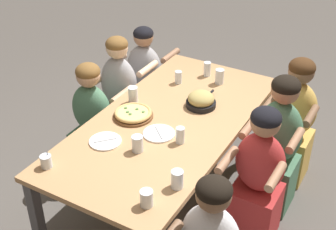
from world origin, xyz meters
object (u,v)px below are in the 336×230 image
Objects in this scene: drinking_glass_b at (207,70)px; drinking_glass_c at (147,199)px; diner_near_right at (292,125)px; diner_near_center at (258,180)px; empty_plate_b at (159,133)px; cocktail_glass_blue at (46,162)px; drinking_glass_d at (220,77)px; empty_plate_a at (105,141)px; drinking_glass_h at (133,96)px; diner_far_right at (145,85)px; drinking_glass_g at (177,180)px; diner_far_midright at (121,101)px; skillet_bowl at (201,100)px; pizza_board_main at (133,114)px; drinking_glass_e at (180,135)px; drinking_glass_f at (178,77)px; diner_far_center at (94,126)px; drinking_glass_a at (137,144)px; diner_near_midright at (276,148)px.

drinking_glass_b is 1.70m from drinking_glass_c.
diner_near_right reaches higher than diner_near_center.
cocktail_glass_blue is at bearing 147.04° from empty_plate_b.
empty_plate_b is 0.92m from drinking_glass_d.
empty_plate_a is 0.57m from drinking_glass_h.
cocktail_glass_blue is at bearing 37.37° from diner_near_center.
diner_far_right is at bearing 32.72° from drinking_glass_c.
cocktail_glass_blue is 0.87m from drinking_glass_g.
diner_far_midright is (1.28, 0.33, -0.30)m from cocktail_glass_blue.
drinking_glass_c is 0.09× the size of diner_near_center.
diner_far_midright reaches higher than skillet_bowl.
empty_plate_b is at bearing 55.09° from diner_near_right.
pizza_board_main is 0.89× the size of skillet_bowl.
drinking_glass_d is at bearing 7.66° from drinking_glass_e.
drinking_glass_e is at bearing 26.33° from drinking_glass_g.
drinking_glass_f is 0.10× the size of diner_near_center.
drinking_glass_b is 1.18m from diner_near_center.
drinking_glass_c is (-0.39, -0.59, 0.04)m from empty_plate_a.
drinking_glass_e is at bearing -32.93° from diner_far_midright.
pizza_board_main reaches higher than empty_plate_a.
drinking_glass_h is 0.52m from diner_far_center.
diner_far_right reaches higher than drinking_glass_b.
diner_far_right is (0.42, -0.00, -0.03)m from diner_far_midright.
pizza_board_main is at bearing 51.61° from drinking_glass_g.
drinking_glass_f is (1.43, -0.19, 0.02)m from cocktail_glass_blue.
drinking_glass_f is (0.99, 0.23, 0.00)m from drinking_glass_a.
drinking_glass_b is 0.99× the size of drinking_glass_d.
drinking_glass_e reaches higher than drinking_glass_a.
diner_far_right is at bearing 38.54° from drinking_glass_g.
empty_plate_b is 0.20× the size of diner_near_midright.
skillet_bowl is 0.31× the size of diner_far_right.
diner_near_midright is at bearing -41.98° from cocktail_glass_blue.
diner_near_midright reaches higher than cocktail_glass_blue.
drinking_glass_d is at bearing -7.26° from diner_far_right.
empty_plate_b is 1.93× the size of drinking_glass_g.
skillet_bowl is 1.06m from diner_far_right.
diner_far_center reaches higher than skillet_bowl.
drinking_glass_e is at bearing -94.14° from empty_plate_b.
diner_near_center is at bearing -24.69° from drinking_glass_c.
drinking_glass_h is 0.12× the size of diner_far_right.
empty_plate_b is (0.27, -0.28, -0.00)m from empty_plate_a.
drinking_glass_b is at bearing -44.76° from diner_near_center.
skillet_bowl reaches higher than drinking_glass_a.
drinking_glass_e is 1.00× the size of drinking_glass_g.
drinking_glass_b is 0.84m from diner_far_midright.
diner_near_midright reaches higher than diner_far_center.
skillet_bowl reaches higher than drinking_glass_f.
empty_plate_b is at bearing 176.55° from drinking_glass_d.
empty_plate_a is 1.04m from diner_far_midright.
cocktail_glass_blue is (-0.41, 0.16, 0.03)m from empty_plate_a.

